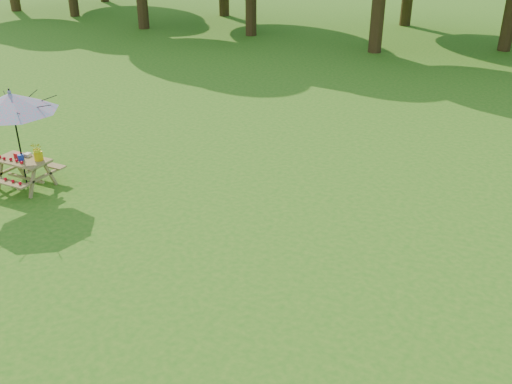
% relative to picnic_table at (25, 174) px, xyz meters
% --- Properties ---
extents(ground, '(120.00, 120.00, 0.00)m').
position_rel_picnic_table_xyz_m(ground, '(2.79, -3.19, -0.33)').
color(ground, '#2A7015').
rests_on(ground, ground).
extents(picnic_table, '(1.20, 1.32, 0.67)m').
position_rel_picnic_table_xyz_m(picnic_table, '(0.00, 0.00, 0.00)').
color(picnic_table, olive).
rests_on(picnic_table, ground).
extents(patio_umbrella, '(2.25, 2.25, 2.25)m').
position_rel_picnic_table_xyz_m(patio_umbrella, '(0.00, 0.00, 1.62)').
color(patio_umbrella, black).
rests_on(patio_umbrella, ground).
extents(produce_bins, '(0.33, 0.36, 0.13)m').
position_rel_picnic_table_xyz_m(produce_bins, '(-0.05, 0.04, 0.40)').
color(produce_bins, red).
rests_on(produce_bins, picnic_table).
extents(tomatoes_row, '(0.77, 0.13, 0.07)m').
position_rel_picnic_table_xyz_m(tomatoes_row, '(-0.15, -0.18, 0.38)').
color(tomatoes_row, red).
rests_on(tomatoes_row, picnic_table).
extents(flower_bucket, '(0.27, 0.24, 0.41)m').
position_rel_picnic_table_xyz_m(flower_bucket, '(0.37, 0.13, 0.56)').
color(flower_bucket, '#DEBD0B').
rests_on(flower_bucket, picnic_table).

